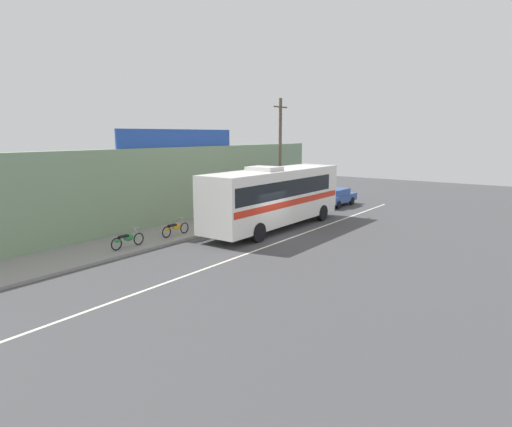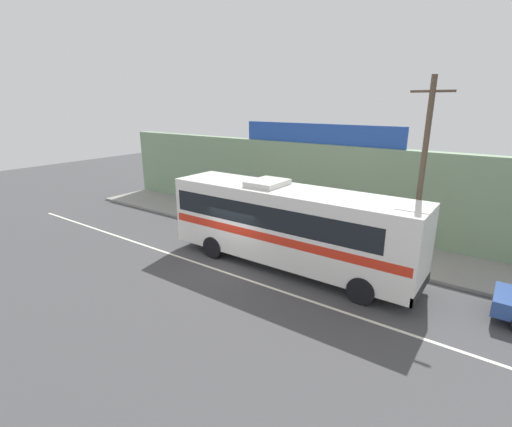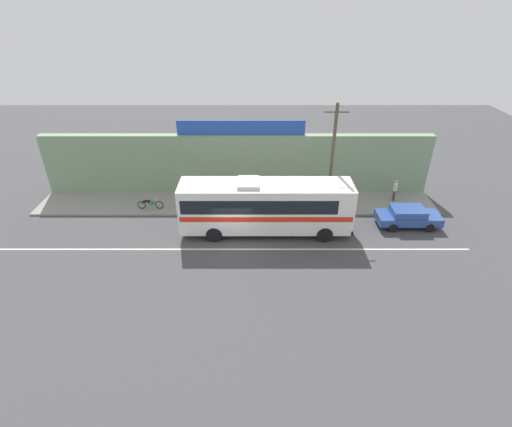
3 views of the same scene
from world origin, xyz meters
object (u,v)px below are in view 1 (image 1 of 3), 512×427
at_px(motorcycle_blue, 127,239).
at_px(pedestrian_far_left, 298,188).
at_px(intercity_bus, 274,195).
at_px(utility_pole, 280,154).
at_px(motorcycle_purple, 175,228).
at_px(parked_car, 336,197).

relative_size(motorcycle_blue, pedestrian_far_left, 1.14).
bearing_deg(motorcycle_blue, pedestrian_far_left, 4.15).
height_order(intercity_bus, utility_pole, utility_pole).
distance_m(intercity_bus, utility_pole, 5.77).
height_order(intercity_bus, motorcycle_purple, intercity_bus).
xyz_separation_m(parked_car, utility_pole, (-5.27, 1.85, 3.49)).
bearing_deg(pedestrian_far_left, motorcycle_blue, -175.85).
distance_m(utility_pole, motorcycle_blue, 13.59).
bearing_deg(intercity_bus, pedestrian_far_left, 23.11).
bearing_deg(pedestrian_far_left, intercity_bus, -156.89).
distance_m(motorcycle_purple, motorcycle_blue, 3.18).
bearing_deg(parked_car, pedestrian_far_left, 87.82).
distance_m(intercity_bus, motorcycle_blue, 9.05).
xyz_separation_m(parked_car, motorcycle_blue, (-18.36, 2.17, -0.17)).
bearing_deg(motorcycle_purple, parked_car, -8.15).
height_order(utility_pole, motorcycle_purple, utility_pole).
relative_size(intercity_bus, parked_car, 2.62).
bearing_deg(intercity_bus, utility_pole, 29.46).
distance_m(motorcycle_blue, pedestrian_far_left, 18.55).
distance_m(motorcycle_purple, pedestrian_far_left, 15.38).
distance_m(parked_car, motorcycle_purple, 15.33).
height_order(utility_pole, pedestrian_far_left, utility_pole).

